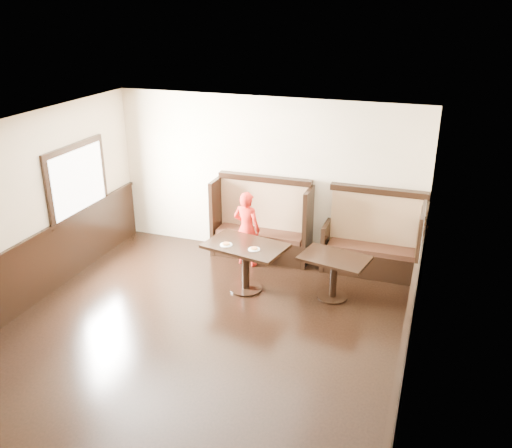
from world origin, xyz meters
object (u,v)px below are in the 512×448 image
at_px(booth_main, 262,228).
at_px(child, 247,229).
at_px(booth_neighbor, 373,246).
at_px(table_neighbor, 334,267).
at_px(table_main, 245,255).

distance_m(booth_main, child, 0.47).
height_order(booth_neighbor, child, booth_neighbor).
bearing_deg(table_neighbor, booth_neighbor, 79.33).
height_order(booth_neighbor, table_main, booth_neighbor).
bearing_deg(booth_main, booth_neighbor, -0.05).
xyz_separation_m(booth_main, booth_neighbor, (1.95, -0.00, -0.05)).
distance_m(booth_neighbor, child, 2.13).
bearing_deg(child, table_neighbor, 164.83).
bearing_deg(booth_main, table_neighbor, -35.56).
bearing_deg(child, booth_main, -100.67).
bearing_deg(table_main, child, 120.12).
bearing_deg(table_main, table_neighbor, 19.39).
distance_m(booth_main, table_neighbor, 1.86).
bearing_deg(booth_neighbor, booth_main, 179.95).
relative_size(booth_main, child, 1.32).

